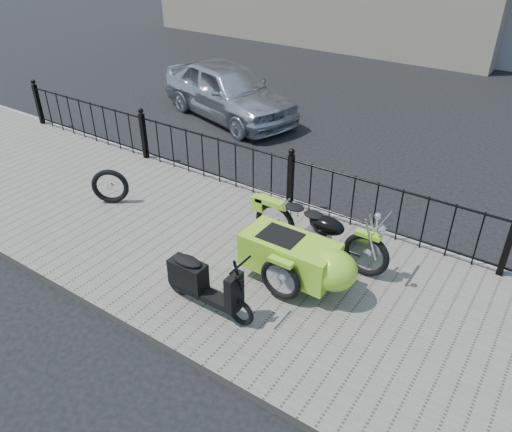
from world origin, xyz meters
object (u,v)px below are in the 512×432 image
Objects in this scene: scooter at (202,283)px; spare_tire at (110,186)px; sedan_car at (228,91)px; motorcycle_sidecar at (306,254)px.

spare_tire is at bearing 158.65° from scooter.
spare_tire is at bearing -151.72° from sedan_car.
scooter is (-0.86, -1.18, -0.11)m from motorcycle_sidecar.
motorcycle_sidecar is 6.93m from sedan_car.
scooter is 2.16× the size of spare_tire.
spare_tire is at bearing 179.86° from motorcycle_sidecar.
scooter is 7.29m from sedan_car.
spare_tire is 0.16× the size of sedan_car.
scooter reaches higher than spare_tire.
motorcycle_sidecar is 0.56× the size of sedan_car.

